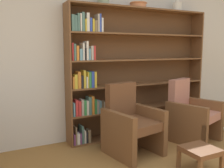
# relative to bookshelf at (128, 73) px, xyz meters

# --- Properties ---
(wall_back) EXTENTS (12.00, 0.06, 2.75)m
(wall_back) POSITION_rel_bookshelf_xyz_m (-0.12, 0.17, 0.32)
(wall_back) COLOR silver
(wall_back) RESTS_ON ground
(bookshelf) EXTENTS (2.55, 0.30, 2.11)m
(bookshelf) POSITION_rel_bookshelf_xyz_m (0.00, 0.00, 0.00)
(bookshelf) COLOR brown
(bookshelf) RESTS_ON ground
(bowl_brass) EXTENTS (0.20, 0.20, 0.12)m
(bowl_brass) POSITION_rel_bookshelf_xyz_m (-0.45, -0.02, 1.12)
(bowl_brass) COLOR gray
(bowl_brass) RESTS_ON bookshelf
(bowl_sage) EXTENTS (0.29, 0.29, 0.09)m
(bowl_sage) POSITION_rel_bookshelf_xyz_m (0.18, -0.02, 1.11)
(bowl_sage) COLOR #C67547
(bowl_sage) RESTS_ON bookshelf
(vase_tall) EXTENTS (0.16, 0.16, 0.18)m
(vase_tall) POSITION_rel_bookshelf_xyz_m (0.99, -0.02, 1.14)
(vase_tall) COLOR silver
(vase_tall) RESTS_ON bookshelf
(armchair_leather) EXTENTS (0.75, 0.78, 0.97)m
(armchair_leather) POSITION_rel_bookshelf_xyz_m (-0.34, -0.68, -0.64)
(armchair_leather) COLOR brown
(armchair_leather) RESTS_ON ground
(armchair_cushioned) EXTENTS (0.82, 0.85, 0.97)m
(armchair_cushioned) POSITION_rel_bookshelf_xyz_m (0.78, -0.68, -0.64)
(armchair_cushioned) COLOR brown
(armchair_cushioned) RESTS_ON ground
(footstool) EXTENTS (0.38, 0.38, 0.29)m
(footstool) POSITION_rel_bookshelf_xyz_m (0.10, -1.53, -0.82)
(footstool) COLOR brown
(footstool) RESTS_ON ground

